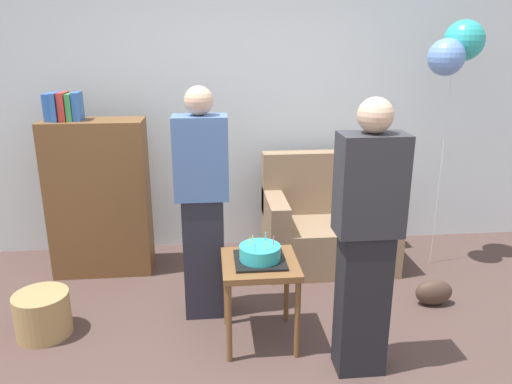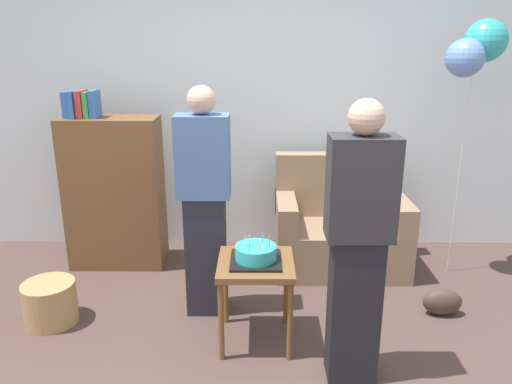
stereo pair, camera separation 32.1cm
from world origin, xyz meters
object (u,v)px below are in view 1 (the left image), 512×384
object	(u,v)px
bookshelf	(99,196)
wicker_basket	(43,314)
person_holding_cake	(366,241)
side_table	(260,273)
person_blowing_candles	(202,204)
couch	(327,226)
balloon_bunch	(457,47)
handbag	(434,292)
birthday_cake	(260,254)

from	to	relation	value
bookshelf	wicker_basket	xyz separation A→B (m)	(-0.22, -0.96, -0.52)
bookshelf	person_holding_cake	bearing A→B (deg)	-40.42
side_table	person_blowing_candles	xyz separation A→B (m)	(-0.36, 0.38, 0.35)
couch	person_blowing_candles	world-z (taller)	person_blowing_candles
couch	person_holding_cake	xyz separation A→B (m)	(-0.16, -1.49, 0.49)
side_table	person_blowing_candles	size ratio (longest dim) A/B	0.35
wicker_basket	person_blowing_candles	bearing A→B (deg)	9.04
wicker_basket	balloon_bunch	bearing A→B (deg)	14.62
couch	person_blowing_candles	xyz separation A→B (m)	(-1.08, -0.76, 0.49)
handbag	balloon_bunch	world-z (taller)	balloon_bunch
birthday_cake	balloon_bunch	distance (m)	2.30
side_table	birthday_cake	distance (m)	0.14
handbag	balloon_bunch	bearing A→B (deg)	65.98
side_table	handbag	xyz separation A→B (m)	(1.35, 0.32, -0.38)
person_blowing_candles	handbag	world-z (taller)	person_blowing_candles
birthday_cake	balloon_bunch	world-z (taller)	balloon_bunch
couch	birthday_cake	xyz separation A→B (m)	(-0.72, -1.14, 0.28)
birthday_cake	wicker_basket	world-z (taller)	birthday_cake
bookshelf	side_table	xyz separation A→B (m)	(1.22, -1.17, -0.19)
wicker_basket	birthday_cake	bearing A→B (deg)	-8.06
wicker_basket	handbag	world-z (taller)	wicker_basket
person_blowing_candles	wicker_basket	bearing A→B (deg)	-159.11
couch	bookshelf	xyz separation A→B (m)	(-1.94, 0.03, 0.33)
bookshelf	birthday_cake	xyz separation A→B (m)	(1.22, -1.17, -0.05)
person_holding_cake	balloon_bunch	xyz separation A→B (m)	(1.09, 1.36, 1.02)
couch	side_table	world-z (taller)	couch
bookshelf	handbag	distance (m)	2.76
bookshelf	wicker_basket	world-z (taller)	bookshelf
handbag	couch	bearing A→B (deg)	127.34
couch	birthday_cake	world-z (taller)	couch
person_blowing_candles	person_holding_cake	world-z (taller)	same
wicker_basket	person_holding_cake	bearing A→B (deg)	-15.46
side_table	person_holding_cake	world-z (taller)	person_holding_cake
birthday_cake	handbag	bearing A→B (deg)	13.32
birthday_cake	handbag	xyz separation A→B (m)	(1.35, 0.32, -0.52)
bookshelf	person_holding_cake	distance (m)	2.35
bookshelf	couch	bearing A→B (deg)	-0.81
wicker_basket	bookshelf	bearing A→B (deg)	77.15
person_blowing_candles	wicker_basket	world-z (taller)	person_blowing_candles
birthday_cake	person_holding_cake	bearing A→B (deg)	-31.91
couch	bookshelf	size ratio (longest dim) A/B	0.72
person_holding_cake	side_table	bearing A→B (deg)	-14.18
couch	side_table	size ratio (longest dim) A/B	1.93
person_blowing_candles	birthday_cake	bearing A→B (deg)	-34.74
person_holding_cake	handbag	bearing A→B (deg)	-121.86
couch	handbag	xyz separation A→B (m)	(0.63, -0.82, -0.24)
birthday_cake	bookshelf	bearing A→B (deg)	136.25
balloon_bunch	person_holding_cake	bearing A→B (deg)	-128.78
handbag	balloon_bunch	distance (m)	1.91
person_blowing_candles	person_holding_cake	distance (m)	1.17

